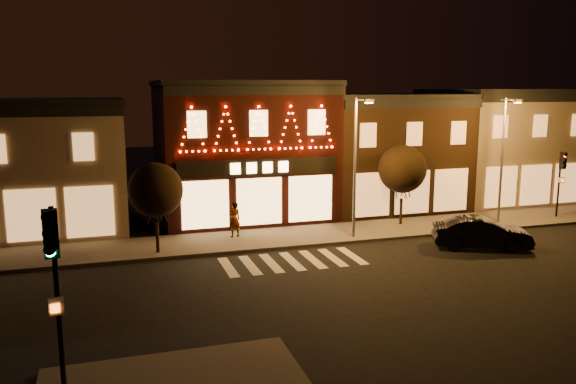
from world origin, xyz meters
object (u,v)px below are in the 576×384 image
dark_sedan (482,233)px  traffic_signal_near (54,269)px  streetlamp_mid (357,157)px  pedestrian (234,220)px

dark_sedan → traffic_signal_near: bearing=140.7°
streetlamp_mid → dark_sedan: size_ratio=1.54×
traffic_signal_near → streetlamp_mid: size_ratio=0.69×
streetlamp_mid → dark_sedan: streetlamp_mid is taller
streetlamp_mid → dark_sedan: 7.27m
dark_sedan → pedestrian: 12.56m
streetlamp_mid → pedestrian: 7.16m
dark_sedan → pedestrian: bearing=89.0°
dark_sedan → pedestrian: size_ratio=2.53×
streetlamp_mid → dark_sedan: (5.38, -3.27, -3.63)m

